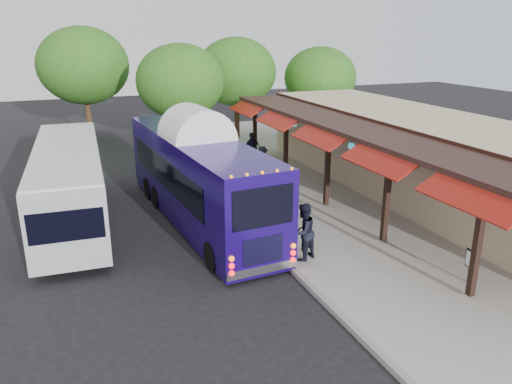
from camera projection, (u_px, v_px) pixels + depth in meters
name	position (u px, v px, depth m)	size (l,w,h in m)	color
ground	(283.00, 264.00, 15.94)	(90.00, 90.00, 0.00)	black
sidewalk	(351.00, 204.00, 21.21)	(10.00, 40.00, 0.15)	#9E9B93
curb	(242.00, 220.00, 19.46)	(0.20, 40.00, 0.16)	gray
station_shelter	(420.00, 156.00, 21.85)	(8.15, 20.00, 3.60)	tan
coach_bus	(198.00, 174.00, 18.98)	(3.15, 11.24, 3.55)	#19075B
city_bus	(69.00, 181.00, 19.19)	(2.88, 10.92, 2.91)	gray
ped_a	(266.00, 193.00, 19.64)	(0.62, 0.41, 1.70)	black
ped_b	(303.00, 232.00, 15.69)	(0.91, 0.71, 1.87)	black
ped_c	(252.00, 148.00, 26.94)	(1.02, 0.42, 1.74)	black
ped_d	(262.00, 161.00, 24.72)	(0.98, 0.56, 1.52)	black
sign_board	(471.00, 261.00, 14.27)	(0.10, 0.46, 1.00)	black
tree_left	(180.00, 82.00, 28.52)	(5.04, 5.04, 6.45)	#382314
tree_mid	(236.00, 72.00, 32.71)	(5.25, 5.25, 6.72)	#382314
tree_right	(320.00, 78.00, 33.07)	(4.77, 4.77, 6.11)	#382314
tree_far	(83.00, 66.00, 31.92)	(5.77, 5.77, 7.39)	#382314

